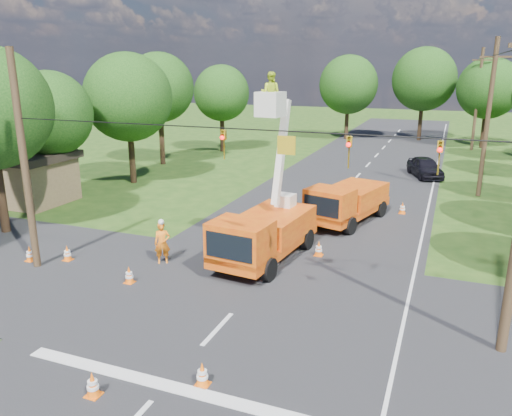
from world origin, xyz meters
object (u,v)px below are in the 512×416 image
at_px(second_truck, 347,202).
at_px(pole_left, 24,163).
at_px(traffic_cone_6, 30,254).
at_px(traffic_cone_0, 93,385).
at_px(tree_left_c, 49,114).
at_px(tree_far_c, 489,88).
at_px(bucket_truck, 264,224).
at_px(traffic_cone_2, 319,249).
at_px(tree_left_e, 159,88).
at_px(shed, 26,177).
at_px(tree_left_d, 128,97).
at_px(distant_car, 425,167).
at_px(pole_right_mid, 488,118).
at_px(traffic_cone_4, 129,275).
at_px(traffic_cone_5, 67,253).
at_px(pole_right_far, 477,99).
at_px(traffic_cone_7, 402,208).
at_px(ground_worker, 162,243).
at_px(traffic_cone_3, 341,222).
at_px(traffic_cone_1, 202,374).
at_px(tree_far_a, 349,85).
at_px(tree_left_f, 222,93).
at_px(tree_far_b, 424,79).

distance_m(second_truck, pole_left, 15.89).
bearing_deg(traffic_cone_6, traffic_cone_0, -37.15).
xyz_separation_m(tree_left_c, tree_far_c, (26.00, 33.00, 0.62)).
height_order(bucket_truck, traffic_cone_2, bucket_truck).
distance_m(traffic_cone_6, pole_left, 4.22).
xyz_separation_m(pole_left, tree_left_e, (-7.30, 22.00, 1.99)).
bearing_deg(shed, tree_left_d, 66.80).
height_order(distant_car, pole_right_mid, pole_right_mid).
bearing_deg(traffic_cone_4, traffic_cone_5, 165.75).
relative_size(traffic_cone_6, tree_left_c, 0.09).
bearing_deg(tree_left_c, pole_right_far, 51.12).
bearing_deg(tree_left_c, shed, -146.31).
bearing_deg(traffic_cone_7, ground_worker, -127.66).
bearing_deg(bucket_truck, traffic_cone_3, 75.50).
height_order(shed, tree_left_e, tree_left_e).
xyz_separation_m(traffic_cone_0, shed, (-16.47, 14.24, 1.26)).
bearing_deg(traffic_cone_3, distant_car, 77.38).
distance_m(traffic_cone_5, traffic_cone_6, 1.62).
bearing_deg(tree_left_d, pole_right_far, 46.77).
height_order(second_truck, traffic_cone_1, second_truck).
xyz_separation_m(traffic_cone_0, pole_left, (-7.97, 6.24, 4.14)).
xyz_separation_m(traffic_cone_1, tree_left_d, (-15.90, 19.81, 5.77)).
bearing_deg(ground_worker, traffic_cone_4, -124.21).
xyz_separation_m(traffic_cone_7, pole_left, (-13.74, -13.84, 4.14)).
height_order(ground_worker, traffic_cone_7, ground_worker).
bearing_deg(pole_right_mid, tree_far_a, 120.41).
bearing_deg(tree_left_d, traffic_cone_3, -16.96).
xyz_separation_m(traffic_cone_3, tree_left_f, (-16.30, 20.03, 5.33)).
bearing_deg(traffic_cone_7, second_truck, -133.05).
distance_m(pole_right_mid, shed, 29.30).
distance_m(bucket_truck, ground_worker, 4.48).
height_order(distant_car, tree_far_a, tree_far_a).
xyz_separation_m(traffic_cone_2, pole_right_far, (7.09, 34.42, 4.75)).
bearing_deg(bucket_truck, tree_left_c, 169.17).
relative_size(traffic_cone_6, tree_left_f, 0.08).
relative_size(traffic_cone_3, tree_far_c, 0.08).
bearing_deg(traffic_cone_2, tree_far_c, 77.48).
relative_size(bucket_truck, traffic_cone_4, 11.35).
height_order(second_truck, tree_left_e, tree_left_e).
xyz_separation_m(pole_right_far, tree_left_f, (-23.30, -10.00, 0.58)).
height_order(tree_left_c, tree_left_f, tree_left_f).
relative_size(tree_left_e, tree_far_b, 0.91).
bearing_deg(traffic_cone_6, pole_right_mid, 46.41).
xyz_separation_m(tree_left_e, tree_left_f, (2.00, 8.00, -0.81)).
bearing_deg(traffic_cone_5, ground_worker, 17.62).
distance_m(second_truck, traffic_cone_3, 1.29).
distance_m(second_truck, tree_left_c, 18.63).
bearing_deg(traffic_cone_6, traffic_cone_4, -3.62).
bearing_deg(tree_far_c, pole_right_far, -116.57).
bearing_deg(traffic_cone_5, bucket_truck, 21.50).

